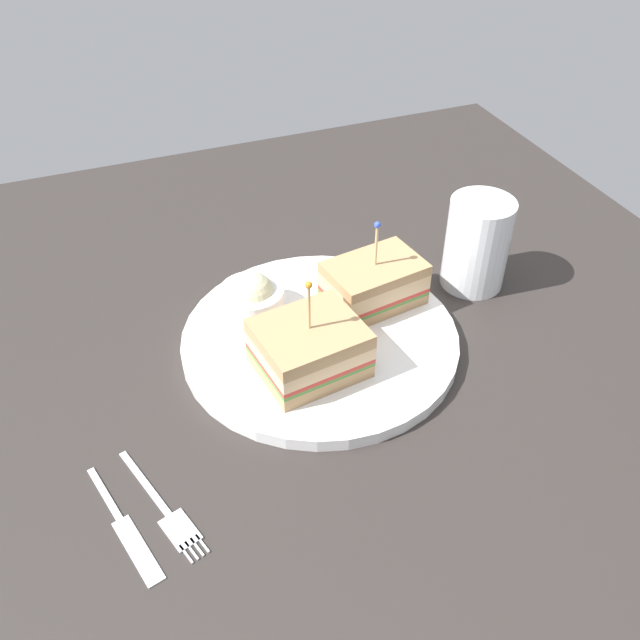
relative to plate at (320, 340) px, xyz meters
The scene contains 8 objects.
ground_plane 1.70cm from the plate, ahead, with size 98.96×98.96×2.00cm, color #2D2826.
plate is the anchor object (origin of this frame).
sandwich_half_front 6.10cm from the plate, 33.10° to the right, with size 9.75×10.99×10.67cm.
sandwich_half_back 8.78cm from the plate, 112.33° to the left, with size 8.31×11.18×10.34cm.
coleslaw_bowl 8.60cm from the plate, 137.74° to the right, with size 7.00×7.00×5.04cm.
drink_glass 21.51cm from the plate, 100.43° to the left, with size 7.32×7.32×10.84cm.
fork 24.69cm from the plate, 52.14° to the right, with size 13.18×5.16×0.35cm.
knife 27.65cm from the plate, 56.42° to the right, with size 13.15×4.39×0.35cm.
Camera 1 is at (51.07, -20.11, 49.32)cm, focal length 38.85 mm.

